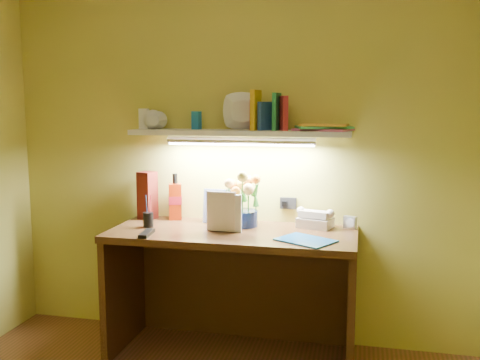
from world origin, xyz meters
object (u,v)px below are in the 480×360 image
Objects in this scene: desk_clock at (350,222)px; whisky_bottle at (175,197)px; desk at (232,294)px; flower_bouquet at (242,199)px; telephone at (315,218)px.

whisky_bottle reaches higher than desk_clock.
desk is 0.71m from whisky_bottle.
desk is 0.80m from desk_clock.
desk_clock is at bearing -0.94° from whisky_bottle.
desk_clock is (0.63, 0.07, -0.13)m from flower_bouquet.
whisky_bottle is at bearing -166.68° from telephone.
desk_clock is 0.25× the size of whisky_bottle.
telephone is at bearing 7.92° from flower_bouquet.
flower_bouquet is 1.71× the size of telephone.
telephone is 0.88m from whisky_bottle.
flower_bouquet is (0.03, 0.14, 0.54)m from desk.
flower_bouquet is 0.44m from telephone.
desk is at bearing -141.46° from telephone.
desk is 4.85× the size of whisky_bottle.
whisky_bottle is (-0.45, 0.09, -0.02)m from flower_bouquet.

